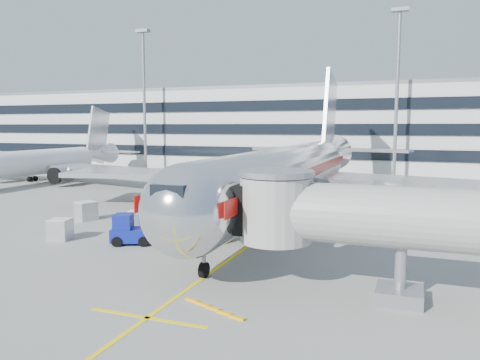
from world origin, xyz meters
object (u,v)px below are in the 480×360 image
(belt_loader, at_px, (202,231))
(baggage_tug, at_px, (129,231))
(main_jet, at_px, (292,172))
(cargo_container_left, at_px, (60,229))
(cargo_container_right, at_px, (86,211))
(ramp_worker, at_px, (160,237))
(cargo_container_front, at_px, (139,222))

(belt_loader, bearing_deg, baggage_tug, -143.81)
(main_jet, height_order, belt_loader, main_jet)
(cargo_container_left, height_order, cargo_container_right, cargo_container_right)
(main_jet, xyz_separation_m, belt_loader, (-4.00, -11.58, -3.60))
(baggage_tug, bearing_deg, cargo_container_left, -172.81)
(cargo_container_left, distance_m, ramp_worker, 8.37)
(main_jet, height_order, cargo_container_left, main_jet)
(belt_loader, distance_m, baggage_tug, 5.33)
(main_jet, xyz_separation_m, cargo_container_right, (-17.02, -8.66, -3.38))
(main_jet, xyz_separation_m, cargo_container_front, (-9.76, -11.24, -3.36))
(baggage_tug, relative_size, cargo_container_left, 1.88)
(belt_loader, relative_size, cargo_container_right, 2.28)
(main_jet, bearing_deg, cargo_container_left, -132.12)
(cargo_container_left, relative_size, cargo_container_right, 0.85)
(belt_loader, bearing_deg, ramp_worker, -114.76)
(belt_loader, distance_m, ramp_worker, 3.82)
(main_jet, bearing_deg, ramp_worker, -110.41)
(cargo_container_right, bearing_deg, cargo_container_front, -19.59)
(ramp_worker, bearing_deg, cargo_container_right, 116.90)
(cargo_container_front, bearing_deg, ramp_worker, -42.46)
(belt_loader, height_order, cargo_container_front, belt_loader)
(main_jet, xyz_separation_m, cargo_container_left, (-13.96, -15.43, -3.44))
(belt_loader, height_order, cargo_container_right, belt_loader)
(main_jet, distance_m, cargo_container_front, 15.26)
(ramp_worker, bearing_deg, baggage_tug, 139.20)
(cargo_container_right, bearing_deg, belt_loader, -12.66)
(baggage_tug, bearing_deg, ramp_worker, -6.94)
(ramp_worker, bearing_deg, main_jet, 35.73)
(cargo_container_left, bearing_deg, belt_loader, 21.16)
(cargo_container_right, bearing_deg, cargo_container_left, -65.69)
(belt_loader, xyz_separation_m, cargo_container_right, (-13.02, 2.92, 0.21))
(belt_loader, bearing_deg, cargo_container_front, 176.60)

